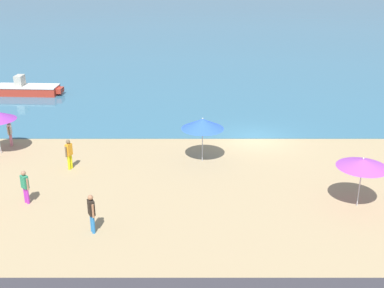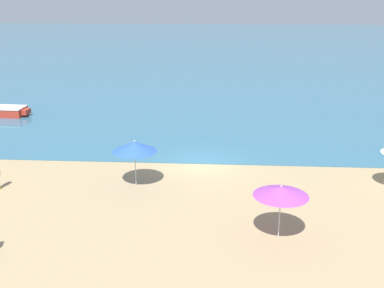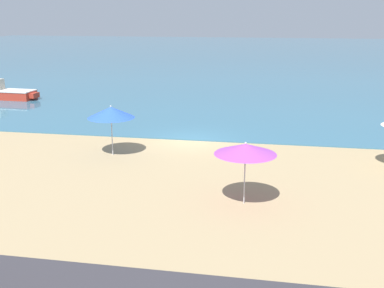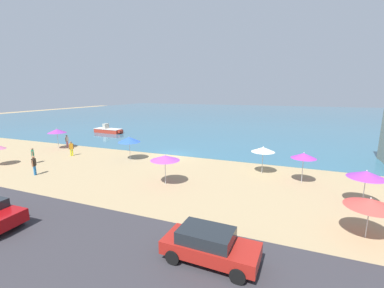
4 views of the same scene
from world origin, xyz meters
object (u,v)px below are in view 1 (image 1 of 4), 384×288
bather_2 (9,132)px  skiff_nearshore (27,89)px  bather_1 (68,153)px  beach_umbrella_4 (362,163)px  bather_0 (91,212)px  beach_umbrella_0 (202,124)px  bather_3 (24,185)px

bather_2 → skiff_nearshore: bearing=103.0°
bather_1 → skiff_nearshore: size_ratio=0.30×
beach_umbrella_4 → bather_0: (-11.68, -2.26, -1.17)m
beach_umbrella_0 → bather_1: 7.31m
bather_3 → skiff_nearshore: (-5.87, 18.51, -0.43)m
beach_umbrella_4 → skiff_nearshore: beach_umbrella_4 is taller
bather_2 → bather_0: bearing=-55.2°
beach_umbrella_4 → bather_0: beach_umbrella_4 is taller
bather_1 → skiff_nearshore: bearing=115.4°
beach_umbrella_0 → beach_umbrella_4: beach_umbrella_0 is taller
bather_0 → bather_3: (-3.55, 2.53, -0.06)m
bather_0 → beach_umbrella_4: bearing=10.9°
beach_umbrella_0 → bather_3: bearing=-149.1°
bather_3 → skiff_nearshore: bearing=107.6°
beach_umbrella_4 → bather_1: size_ratio=1.43×
bather_0 → bather_2: bather_0 is taller
beach_umbrella_4 → bather_1: 14.75m
bather_0 → bather_2: size_ratio=1.09×
bather_0 → bather_2: (-6.81, 9.79, -0.08)m
bather_0 → bather_2: bearing=124.8°
beach_umbrella_0 → bather_0: 8.89m
bather_3 → bather_2: bearing=114.2°
bather_3 → skiff_nearshore: skiff_nearshore is taller
skiff_nearshore → beach_umbrella_4: bearing=-41.7°
bather_0 → bather_1: 6.80m
bather_1 → bather_3: bather_1 is taller
bather_2 → bather_3: (3.26, -7.25, 0.03)m
beach_umbrella_4 → bather_1: beach_umbrella_4 is taller
bather_2 → bather_3: size_ratio=0.97×
bather_3 → skiff_nearshore: 19.42m
skiff_nearshore → bather_1: bearing=-64.6°
bather_1 → bather_2: bather_1 is taller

